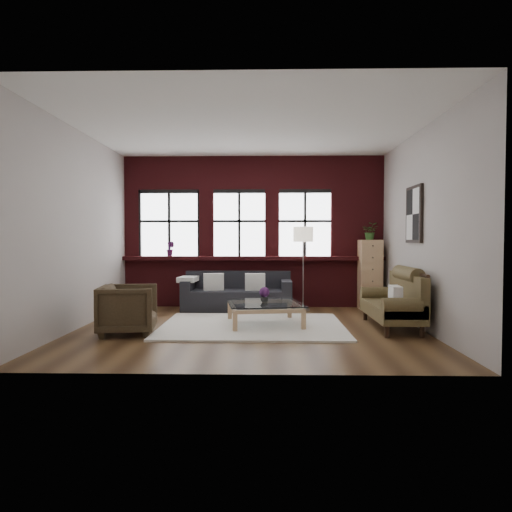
{
  "coord_description": "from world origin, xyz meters",
  "views": [
    {
      "loc": [
        0.28,
        -7.29,
        1.44
      ],
      "look_at": [
        0.1,
        0.6,
        1.15
      ],
      "focal_mm": 32.0,
      "sensor_mm": 36.0,
      "label": 1
    }
  ],
  "objects_px": {
    "dark_sofa": "(237,291)",
    "vase": "(264,298)",
    "vintage_settee": "(391,300)",
    "armchair": "(128,309)",
    "coffee_table": "(264,314)",
    "drawer_chest": "(370,274)",
    "floor_lamp": "(303,265)"
  },
  "relations": [
    {
      "from": "vintage_settee",
      "to": "drawer_chest",
      "type": "height_order",
      "value": "drawer_chest"
    },
    {
      "from": "dark_sofa",
      "to": "coffee_table",
      "type": "xyz_separation_m",
      "value": [
        0.56,
        -1.64,
        -0.21
      ]
    },
    {
      "from": "drawer_chest",
      "to": "vintage_settee",
      "type": "bearing_deg",
      "value": -93.33
    },
    {
      "from": "drawer_chest",
      "to": "floor_lamp",
      "type": "xyz_separation_m",
      "value": [
        -1.39,
        -0.21,
        0.21
      ]
    },
    {
      "from": "dark_sofa",
      "to": "armchair",
      "type": "xyz_separation_m",
      "value": [
        -1.51,
        -2.37,
        -0.02
      ]
    },
    {
      "from": "coffee_table",
      "to": "vase",
      "type": "relative_size",
      "value": 8.68
    },
    {
      "from": "armchair",
      "to": "floor_lamp",
      "type": "distance_m",
      "value": 3.76
    },
    {
      "from": "vase",
      "to": "floor_lamp",
      "type": "bearing_deg",
      "value": 65.06
    },
    {
      "from": "armchair",
      "to": "coffee_table",
      "type": "relative_size",
      "value": 0.69
    },
    {
      "from": "dark_sofa",
      "to": "drawer_chest",
      "type": "relative_size",
      "value": 1.53
    },
    {
      "from": "vase",
      "to": "dark_sofa",
      "type": "bearing_deg",
      "value": 108.87
    },
    {
      "from": "dark_sofa",
      "to": "vase",
      "type": "height_order",
      "value": "dark_sofa"
    },
    {
      "from": "coffee_table",
      "to": "drawer_chest",
      "type": "xyz_separation_m",
      "value": [
        2.17,
        1.88,
        0.52
      ]
    },
    {
      "from": "vase",
      "to": "drawer_chest",
      "type": "xyz_separation_m",
      "value": [
        2.17,
        1.88,
        0.26
      ]
    },
    {
      "from": "vintage_settee",
      "to": "armchair",
      "type": "xyz_separation_m",
      "value": [
        -4.12,
        -0.56,
        -0.08
      ]
    },
    {
      "from": "vintage_settee",
      "to": "dark_sofa",
      "type": "bearing_deg",
      "value": 145.34
    },
    {
      "from": "dark_sofa",
      "to": "armchair",
      "type": "bearing_deg",
      "value": -122.46
    },
    {
      "from": "armchair",
      "to": "floor_lamp",
      "type": "bearing_deg",
      "value": -58.19
    },
    {
      "from": "vintage_settee",
      "to": "coffee_table",
      "type": "distance_m",
      "value": 2.08
    },
    {
      "from": "dark_sofa",
      "to": "armchair",
      "type": "distance_m",
      "value": 2.8
    },
    {
      "from": "dark_sofa",
      "to": "vase",
      "type": "relative_size",
      "value": 15.87
    },
    {
      "from": "dark_sofa",
      "to": "vintage_settee",
      "type": "height_order",
      "value": "vintage_settee"
    },
    {
      "from": "coffee_table",
      "to": "floor_lamp",
      "type": "xyz_separation_m",
      "value": [
        0.78,
        1.67,
        0.73
      ]
    },
    {
      "from": "vintage_settee",
      "to": "floor_lamp",
      "type": "height_order",
      "value": "floor_lamp"
    },
    {
      "from": "vintage_settee",
      "to": "armchair",
      "type": "distance_m",
      "value": 4.15
    },
    {
      "from": "vintage_settee",
      "to": "coffee_table",
      "type": "bearing_deg",
      "value": 175.26
    },
    {
      "from": "dark_sofa",
      "to": "floor_lamp",
      "type": "height_order",
      "value": "floor_lamp"
    },
    {
      "from": "dark_sofa",
      "to": "floor_lamp",
      "type": "relative_size",
      "value": 1.19
    },
    {
      "from": "vintage_settee",
      "to": "drawer_chest",
      "type": "bearing_deg",
      "value": 86.67
    },
    {
      "from": "dark_sofa",
      "to": "floor_lamp",
      "type": "distance_m",
      "value": 1.44
    },
    {
      "from": "vintage_settee",
      "to": "vase",
      "type": "xyz_separation_m",
      "value": [
        -2.05,
        0.17,
        0.0
      ]
    },
    {
      "from": "drawer_chest",
      "to": "dark_sofa",
      "type": "bearing_deg",
      "value": -174.98
    }
  ]
}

